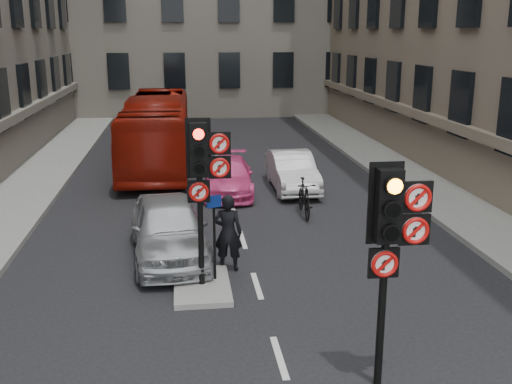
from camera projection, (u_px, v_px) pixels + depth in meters
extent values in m
cube|color=gray|center=(3.00, 205.00, 18.91)|extent=(3.00, 50.00, 0.16)
cube|color=gray|center=(438.00, 190.00, 20.66)|extent=(3.00, 50.00, 0.16)
cube|color=gray|center=(202.00, 286.00, 12.94)|extent=(1.20, 2.00, 0.12)
cylinder|color=black|center=(381.00, 315.00, 9.13)|extent=(0.12, 0.12, 2.40)
cube|color=black|center=(388.00, 206.00, 8.67)|extent=(0.36, 0.28, 1.10)
cube|color=black|center=(385.00, 203.00, 8.80)|extent=(0.52, 0.03, 1.25)
cylinder|color=orange|center=(395.00, 186.00, 8.35)|extent=(0.22, 0.01, 0.22)
cylinder|color=black|center=(394.00, 210.00, 8.44)|extent=(0.22, 0.01, 0.22)
cylinder|color=black|center=(392.00, 234.00, 8.53)|extent=(0.22, 0.01, 0.22)
cube|color=black|center=(417.00, 197.00, 8.67)|extent=(0.47, 0.05, 0.47)
cylinder|color=white|center=(418.00, 198.00, 8.63)|extent=(0.41, 0.02, 0.41)
torus|color=#BF0C0A|center=(418.00, 198.00, 8.62)|extent=(0.41, 0.06, 0.41)
cube|color=#BF0C0A|center=(418.00, 198.00, 8.61)|extent=(0.25, 0.01, 0.25)
cube|color=black|center=(414.00, 230.00, 8.80)|extent=(0.47, 0.05, 0.47)
cylinder|color=white|center=(415.00, 231.00, 8.76)|extent=(0.41, 0.02, 0.41)
torus|color=#BF0C0A|center=(416.00, 231.00, 8.75)|extent=(0.41, 0.06, 0.41)
cube|color=#BF0C0A|center=(416.00, 231.00, 8.74)|extent=(0.25, 0.01, 0.25)
cube|color=black|center=(384.00, 263.00, 8.88)|extent=(0.47, 0.05, 0.47)
cylinder|color=white|center=(385.00, 264.00, 8.84)|extent=(0.41, 0.02, 0.41)
torus|color=#BF0C0A|center=(385.00, 264.00, 8.83)|extent=(0.41, 0.06, 0.41)
cube|color=#BF0C0A|center=(385.00, 264.00, 8.82)|extent=(0.25, 0.01, 0.25)
cylinder|color=black|center=(201.00, 231.00, 12.61)|extent=(0.12, 0.12, 2.40)
cube|color=black|center=(199.00, 149.00, 12.16)|extent=(0.36, 0.28, 1.10)
cube|color=black|center=(198.00, 148.00, 12.28)|extent=(0.52, 0.03, 1.25)
cylinder|color=#FF1407|center=(199.00, 134.00, 11.83)|extent=(0.22, 0.02, 0.22)
cylinder|color=black|center=(199.00, 152.00, 11.92)|extent=(0.22, 0.02, 0.22)
cylinder|color=black|center=(199.00, 169.00, 12.01)|extent=(0.22, 0.02, 0.22)
cube|color=black|center=(219.00, 143.00, 12.16)|extent=(0.47, 0.05, 0.47)
cylinder|color=white|center=(219.00, 144.00, 12.12)|extent=(0.41, 0.02, 0.41)
torus|color=#BF0C0A|center=(219.00, 144.00, 12.10)|extent=(0.41, 0.06, 0.41)
cube|color=#BF0C0A|center=(219.00, 144.00, 12.10)|extent=(0.25, 0.02, 0.25)
cube|color=black|center=(220.00, 167.00, 12.29)|extent=(0.47, 0.05, 0.47)
cylinder|color=white|center=(220.00, 168.00, 12.25)|extent=(0.41, 0.02, 0.41)
torus|color=#BF0C0A|center=(220.00, 168.00, 12.23)|extent=(0.41, 0.06, 0.41)
cube|color=#BF0C0A|center=(220.00, 168.00, 12.23)|extent=(0.25, 0.02, 0.25)
cube|color=black|center=(199.00, 191.00, 12.36)|extent=(0.47, 0.05, 0.47)
cylinder|color=white|center=(199.00, 192.00, 12.32)|extent=(0.41, 0.02, 0.41)
torus|color=#BF0C0A|center=(199.00, 192.00, 12.31)|extent=(0.41, 0.06, 0.41)
cube|color=#BF0C0A|center=(199.00, 192.00, 12.31)|extent=(0.25, 0.02, 0.25)
imported|color=#A9ACB0|center=(168.00, 228.00, 14.59)|extent=(2.20, 4.55, 1.50)
imported|color=silver|center=(292.00, 171.00, 20.93)|extent=(1.39, 3.97, 1.31)
imported|color=#EC458D|center=(228.00, 176.00, 20.48)|extent=(1.90, 4.13, 1.17)
imported|color=maroon|center=(157.00, 131.00, 24.38)|extent=(2.61, 10.36, 2.87)
imported|color=black|center=(304.00, 198.00, 17.97)|extent=(0.58, 1.85, 1.10)
imported|color=black|center=(228.00, 233.00, 13.76)|extent=(0.74, 0.57, 1.82)
cylinder|color=black|center=(214.00, 238.00, 12.94)|extent=(0.06, 0.06, 1.88)
cube|color=navy|center=(214.00, 201.00, 12.68)|extent=(0.32, 0.14, 0.26)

